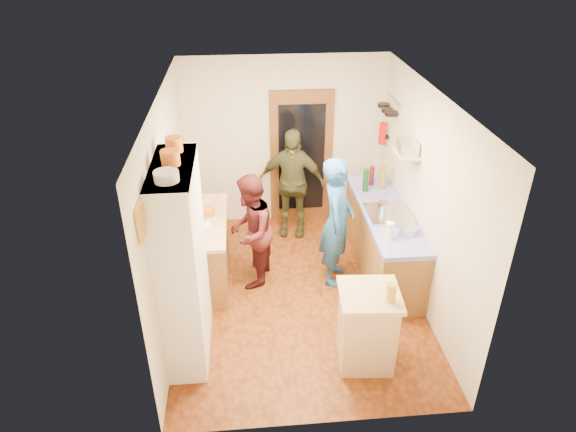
{
  "coord_description": "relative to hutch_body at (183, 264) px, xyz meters",
  "views": [
    {
      "loc": [
        -0.62,
        -5.25,
        4.14
      ],
      "look_at": [
        -0.12,
        0.15,
        1.07
      ],
      "focal_mm": 32.0,
      "sensor_mm": 36.0,
      "label": 1
    }
  ],
  "objects": [
    {
      "name": "person_back",
      "position": [
        1.37,
        2.33,
        -0.26
      ],
      "size": [
        1.05,
        0.63,
        1.68
      ],
      "primitive_type": "imported",
      "rotation": [
        0.0,
        0.0,
        -0.23
      ],
      "color": "#38391F",
      "rests_on": "ground"
    },
    {
      "name": "mixing_bowl",
      "position": [
        2.6,
        0.7,
        -0.15
      ],
      "size": [
        0.26,
        0.26,
        0.09
      ],
      "primitive_type": "cylinder",
      "rotation": [
        0.0,
        0.0,
        -0.1
      ],
      "color": "silver",
      "rests_on": "right_counter_top"
    },
    {
      "name": "door_glass",
      "position": [
        1.55,
        2.74,
        -0.05
      ],
      "size": [
        0.7,
        0.02,
        1.7
      ],
      "primitive_type": "cube",
      "color": "black",
      "rests_on": "door_frame"
    },
    {
      "name": "right_counter_top",
      "position": [
        2.5,
        1.3,
        -0.23
      ],
      "size": [
        0.62,
        2.22,
        0.06
      ],
      "primitive_type": "cube",
      "color": "#181BC0",
      "rests_on": "right_counter_base"
    },
    {
      "name": "pan_hang_c",
      "position": [
        2.7,
        2.55,
        0.81
      ],
      "size": [
        0.17,
        0.17,
        0.05
      ],
      "primitive_type": "cylinder",
      "color": "black",
      "rests_on": "pan_rail"
    },
    {
      "name": "wall_shelf",
      "position": [
        2.67,
        1.25,
        0.6
      ],
      "size": [
        0.26,
        0.42,
        0.03
      ],
      "primitive_type": "cube",
      "color": "tan",
      "rests_on": "wall_right"
    },
    {
      "name": "right_counter_base",
      "position": [
        2.5,
        1.3,
        -0.68
      ],
      "size": [
        0.6,
        2.2,
        0.84
      ],
      "primitive_type": "cube",
      "color": "olive",
      "rests_on": "ground"
    },
    {
      "name": "door_frame",
      "position": [
        1.55,
        2.77,
        -0.05
      ],
      "size": [
        0.95,
        0.06,
        2.1
      ],
      "primitive_type": "cube",
      "color": "brown",
      "rests_on": "ground"
    },
    {
      "name": "chopping_board",
      "position": [
        0.12,
        1.75,
        -0.19
      ],
      "size": [
        0.32,
        0.25,
        0.02
      ],
      "primitive_type": "cube",
      "rotation": [
        0.0,
        0.0,
        -0.09
      ],
      "color": "tan",
      "rests_on": "left_counter_top"
    },
    {
      "name": "person_hob",
      "position": [
        1.84,
        1.07,
        -0.23
      ],
      "size": [
        0.57,
        0.72,
        1.74
      ],
      "primitive_type": "imported",
      "rotation": [
        0.0,
        0.0,
        1.3
      ],
      "color": "#215090",
      "rests_on": "ground"
    },
    {
      "name": "wall_back",
      "position": [
        1.3,
        2.81,
        0.2
      ],
      "size": [
        3.0,
        0.02,
        2.6
      ],
      "primitive_type": "cube",
      "color": "beige",
      "rests_on": "ground"
    },
    {
      "name": "orange_pot_a",
      "position": [
        0.0,
        0.03,
        1.17
      ],
      "size": [
        0.18,
        0.18,
        0.14
      ],
      "primitive_type": "cylinder",
      "color": "orange",
      "rests_on": "hutch_top_shelf"
    },
    {
      "name": "bottle_c",
      "position": [
        2.61,
        1.94,
        -0.04
      ],
      "size": [
        0.09,
        0.09,
        0.33
      ],
      "primitive_type": "cylinder",
      "rotation": [
        0.0,
        0.0,
        0.16
      ],
      "color": "olive",
      "rests_on": "right_counter_top"
    },
    {
      "name": "oil_jar",
      "position": [
        2.06,
        -0.55,
        -0.09
      ],
      "size": [
        0.11,
        0.11,
        0.2
      ],
      "primitive_type": "cylinder",
      "rotation": [
        0.0,
        0.0,
        -0.07
      ],
      "color": "#AD9E2D",
      "rests_on": "island_top"
    },
    {
      "name": "ext_bracket",
      "position": [
        2.77,
        2.5,
        0.35
      ],
      "size": [
        0.06,
        0.1,
        0.04
      ],
      "primitive_type": "cube",
      "color": "black",
      "rests_on": "wall_right"
    },
    {
      "name": "orange_bowl",
      "position": [
        0.18,
        1.38,
        -0.16
      ],
      "size": [
        0.22,
        0.22,
        0.09
      ],
      "primitive_type": "cylinder",
      "rotation": [
        0.0,
        0.0,
        -0.17
      ],
      "color": "orange",
      "rests_on": "left_counter_top"
    },
    {
      "name": "left_counter_top",
      "position": [
        0.1,
        1.25,
        -0.23
      ],
      "size": [
        0.64,
        1.44,
        0.05
      ],
      "primitive_type": "cube",
      "color": "tan",
      "rests_on": "left_counter_base"
    },
    {
      "name": "radio",
      "position": [
        2.67,
        1.25,
        0.69
      ],
      "size": [
        0.24,
        0.31,
        0.15
      ],
      "primitive_type": "cube",
      "rotation": [
        0.0,
        0.0,
        -0.07
      ],
      "color": "silver",
      "rests_on": "wall_shelf"
    },
    {
      "name": "pot_on_hob",
      "position": [
        2.45,
        1.2,
        -0.1
      ],
      "size": [
        0.18,
        0.18,
        0.12
      ],
      "primitive_type": "cylinder",
      "color": "silver",
      "rests_on": "hob"
    },
    {
      "name": "wall_front",
      "position": [
        1.3,
        -1.21,
        0.2
      ],
      "size": [
        3.0,
        0.02,
        2.6
      ],
      "primitive_type": "cube",
      "color": "beige",
      "rests_on": "ground"
    },
    {
      "name": "left_counter_base",
      "position": [
        0.1,
        1.25,
        -0.68
      ],
      "size": [
        0.6,
        1.4,
        0.85
      ],
      "primitive_type": "cube",
      "color": "olive",
      "rests_on": "ground"
    },
    {
      "name": "fire_extinguisher",
      "position": [
        2.71,
        2.5,
        0.4
      ],
      "size": [
        0.11,
        0.11,
        0.32
      ],
      "primitive_type": "cylinder",
      "color": "red",
      "rests_on": "wall_right"
    },
    {
      "name": "bottle_a",
      "position": [
        2.35,
        1.87,
        -0.04
      ],
      "size": [
        0.1,
        0.1,
        0.32
      ],
      "primitive_type": "cylinder",
      "rotation": [
        0.0,
        0.0,
        0.33
      ],
      "color": "#143F14",
      "rests_on": "right_counter_top"
    },
    {
      "name": "pan_rail",
      "position": [
        2.76,
        2.33,
        0.95
      ],
      "size": [
        0.02,
        0.65,
        0.02
      ],
      "primitive_type": "cylinder",
      "rotation": [
        1.57,
        0.0,
        0.0
      ],
      "color": "silver",
      "rests_on": "wall_right"
    },
    {
      "name": "wall_right",
      "position": [
        2.81,
        0.8,
        0.2
      ],
      "size": [
        0.02,
        4.0,
        2.6
      ],
      "primitive_type": "cube",
      "color": "beige",
      "rests_on": "ground"
    },
    {
      "name": "kettle",
      "position": [
        0.05,
        1.17,
        -0.11
      ],
      "size": [
        0.18,
        0.18,
        0.17
      ],
      "primitive_type": "cylinder",
      "rotation": [
        0.0,
        0.0,
        0.2
      ],
      "color": "white",
      "rests_on": "left_counter_top"
    },
    {
      "name": "hob",
      "position": [
        2.5,
        1.16,
        -0.18
      ],
      "size": [
        0.55,
        0.58,
        0.04
      ],
      "primitive_type": "cube",
      "color": "silver",
      "rests_on": "right_counter_top"
    },
    {
      "name": "picture_frame",
      "position": [
        -0.18,
        -0.75,
        0.95
      ],
      "size": [
        0.03,
        0.25,
        0.3
      ],
      "primitive_type": "cube",
      "color": "gold",
      "rests_on": "wall_left"
    },
    {
      "name": "pan_hang_a",
      "position": [
        2.7,
        2.15,
        0.82
      ],
      "size": [
        0.18,
        0.18,
        0.05
      ],
      "primitive_type": "cylinder",
      "color": "black",
      "rests_on": "pan_rail"
    },
    {
      "name": "orange_pot_b",
      "position": [
        0.0,
        0.36,
        1.17
      ],
      "size": [
        0.17,
        0.17,
        0.15
      ],
      "primitive_type": "cylinder",
      "color": "orange",
      "rests_on": "hutch_top_shelf"
    },
    {
      "name": "floor",
      "position": [
        1.3,
        0.8,
        -1.11
      ],
      "size": [
        3.0,
        4.0,
        0.02
      ],
      "primitive_type": "cube",
      "color": "brown",
      "rests_on": "ground"
    },
    {
      "name": "person_left",
      "position": [
        0.75,
        1.16,
        -0.34
      ],
      "size": [
        0.75,
        0.86,
        1.53
      ],
      "primitive_type": "imported",
      "rotation": [
        0.0,
        0.0,
        -1.82
      ],
      "color": "#46161A",
      "rests_on": "ground"
    },
    {
      "name": "paper_towel",
      "position": [
        2.35,
        0.6,
        -0.09
      ],
      "size": [
        0.11,
        0.11,
        0.22
      ],
      "primitive_type": "cylinder",
      "rotation": [
        0.0,
        0.0,
        0.14
      ],
      "color": "white",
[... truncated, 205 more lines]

